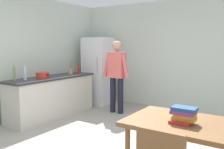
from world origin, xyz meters
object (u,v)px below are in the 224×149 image
(bottle_sauce_red, at_px, (79,70))
(refrigerator, at_px, (98,71))
(book_stack, at_px, (184,115))
(bottle_water_clear, at_px, (25,74))
(cooking_pot, at_px, (43,75))
(utensil_jar, at_px, (70,71))
(bottle_vinegar_tall, at_px, (14,74))
(person, at_px, (117,72))
(dining_table, at_px, (190,129))

(bottle_sauce_red, bearing_deg, refrigerator, 88.09)
(bottle_sauce_red, relative_size, book_stack, 0.91)
(bottle_sauce_red, bearing_deg, bottle_water_clear, -96.09)
(cooking_pot, height_order, utensil_jar, utensil_jar)
(utensil_jar, distance_m, bottle_sauce_red, 0.24)
(bottle_vinegar_tall, bearing_deg, utensil_jar, 84.45)
(bottle_water_clear, xyz_separation_m, bottle_vinegar_tall, (-0.06, -0.21, 0.01))
(refrigerator, height_order, person, refrigerator)
(bottle_sauce_red, distance_m, book_stack, 3.84)
(cooking_pot, bearing_deg, dining_table, -14.18)
(bottle_sauce_red, bearing_deg, utensil_jar, -108.91)
(person, bearing_deg, dining_table, -42.41)
(dining_table, relative_size, utensil_jar, 4.37)
(bottle_sauce_red, xyz_separation_m, bottle_vinegar_tall, (-0.22, -1.68, 0.04))
(person, bearing_deg, book_stack, -44.14)
(utensil_jar, bearing_deg, bottle_vinegar_tall, -95.55)
(dining_table, relative_size, cooking_pot, 3.50)
(book_stack, bearing_deg, dining_table, 53.90)
(utensil_jar, height_order, bottle_sauce_red, utensil_jar)
(utensil_jar, distance_m, bottle_vinegar_tall, 1.45)
(dining_table, bearing_deg, bottle_vinegar_tall, 175.82)
(utensil_jar, relative_size, bottle_water_clear, 1.07)
(bottle_water_clear, xyz_separation_m, book_stack, (3.42, -0.54, -0.18))
(person, height_order, bottle_vinegar_tall, person)
(dining_table, height_order, bottle_sauce_red, bottle_sauce_red)
(dining_table, distance_m, utensil_jar, 3.82)
(refrigerator, distance_m, bottle_water_clear, 2.24)
(dining_table, xyz_separation_m, utensil_jar, (-3.40, 1.71, 0.31))
(bottle_sauce_red, height_order, bottle_vinegar_tall, bottle_vinegar_tall)
(person, distance_m, bottle_water_clear, 2.03)
(refrigerator, height_order, cooking_pot, refrigerator)
(bottle_vinegar_tall, bearing_deg, cooking_pot, 78.50)
(bottle_sauce_red, relative_size, bottle_vinegar_tall, 0.75)
(person, distance_m, utensil_jar, 1.14)
(book_stack, bearing_deg, bottle_water_clear, 170.96)
(person, xyz_separation_m, bottle_water_clear, (-1.13, -1.68, 0.05))
(refrigerator, xyz_separation_m, bottle_vinegar_tall, (-0.25, -2.44, 0.14))
(utensil_jar, distance_m, book_stack, 3.80)
(person, relative_size, bottle_sauce_red, 7.08)
(utensil_jar, bearing_deg, dining_table, -26.60)
(person, distance_m, cooking_pot, 1.67)
(bottle_vinegar_tall, bearing_deg, dining_table, -4.18)
(dining_table, xyz_separation_m, bottle_vinegar_tall, (-3.54, 0.26, 0.36))
(utensil_jar, bearing_deg, bottle_water_clear, -93.59)
(bottle_water_clear, distance_m, bottle_sauce_red, 1.48)
(bottle_water_clear, relative_size, book_stack, 1.13)
(dining_table, bearing_deg, bottle_sauce_red, 149.79)
(person, distance_m, dining_table, 3.20)
(dining_table, relative_size, book_stack, 5.29)
(cooking_pot, height_order, book_stack, cooking_pot)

